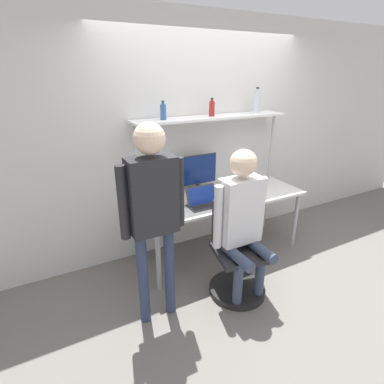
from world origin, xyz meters
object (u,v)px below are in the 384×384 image
Objects in this scene: cell_phone at (230,201)px; bottle_red at (212,108)px; laptop at (203,200)px; bottle_blue at (163,112)px; person_standing at (153,203)px; monitor at (198,173)px; bottle_clear at (257,102)px; person_seated at (242,214)px; office_chair at (237,265)px.

cell_phone is 1.04m from bottle_red.
laptop is 1.00m from bottle_blue.
bottle_red is at bearing 39.77° from person_standing.
monitor is 0.74m from bottle_red.
monitor is 1.63× the size of bottle_clear.
laptop is at bearing 97.42° from person_seated.
laptop is at bearing 34.40° from person_standing.
person_seated is (-0.23, -0.53, 0.12)m from cell_phone.
person_standing is at bearing -135.46° from monitor.
person_seated reaches higher than laptop.
bottle_red reaches higher than office_chair.
cell_phone is 0.79× the size of bottle_blue.
bottle_blue reaches higher than monitor.
cell_phone is at bearing -90.45° from bottle_red.
bottle_red reaches higher than person_seated.
cell_phone is at bearing -145.43° from bottle_clear.
bottle_red is (1.05, 0.88, 0.58)m from person_standing.
office_chair is at bearing -132.69° from bottle_clear.
person_seated is at bearing -100.87° from office_chair.
bottle_red is (0.23, 0.96, 0.82)m from person_seated.
laptop is at bearing -54.00° from bottle_blue.
office_chair is at bearing -2.72° from person_standing.
office_chair is 0.64× the size of person_seated.
person_seated reaches higher than monitor.
person_seated reaches higher than cell_phone.
office_chair is 4.98× the size of bottle_blue.
person_standing is at bearing -145.60° from laptop.
cell_phone is at bearing -11.08° from laptop.
person_standing is (-0.82, 0.08, 0.25)m from person_seated.
person_standing is at bearing -140.23° from bottle_red.
person_seated is 7.47× the size of bottle_red.
bottle_clear is at bearing 34.57° from cell_phone.
office_chair is at bearing -114.56° from cell_phone.
office_chair is 1.91m from bottle_clear.
laptop is 0.37× the size of office_chair.
bottle_red is at bearing 180.00° from bottle_clear.
monitor is 0.33× the size of person_seated.
bottle_clear is at bearing 21.61° from laptop.
bottle_blue is at bearing 180.00° from bottle_red.
bottle_blue is at bearing 178.26° from monitor.
laptop is at bearing -158.39° from bottle_clear.
bottle_clear is (0.62, 0.00, 0.04)m from bottle_red.
person_seated is at bearing -5.79° from person_standing.
person_standing is (-0.88, -0.86, 0.14)m from monitor.
bottle_clear reaches higher than laptop.
person_seated is at bearing -82.58° from laptop.
laptop is 1.76× the size of bottle_red.
bottle_red is 0.58m from bottle_blue.
bottle_clear is (1.67, 0.88, 0.62)m from person_standing.
bottle_blue reaches higher than office_chair.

